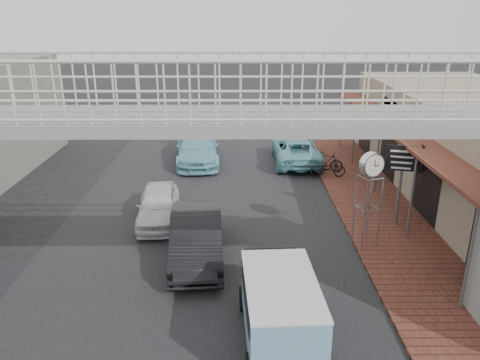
{
  "coord_description": "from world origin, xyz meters",
  "views": [
    {
      "loc": [
        1.26,
        -13.02,
        7.14
      ],
      "look_at": [
        1.33,
        1.72,
        1.8
      ],
      "focal_mm": 35.0,
      "sensor_mm": 36.0,
      "label": 1
    }
  ],
  "objects_px": {
    "street_clock": "(371,169)",
    "motorcycle_near": "(328,168)",
    "angkot_far": "(197,148)",
    "motorcycle_far": "(326,162)",
    "dark_sedan": "(196,236)",
    "angkot_curb": "(296,150)",
    "white_hatchback": "(159,205)",
    "arrow_sign": "(426,161)",
    "angkot_van": "(279,302)"
  },
  "relations": [
    {
      "from": "street_clock",
      "to": "motorcycle_near",
      "type": "bearing_deg",
      "value": 69.12
    },
    {
      "from": "angkot_far",
      "to": "motorcycle_far",
      "type": "xyz_separation_m",
      "value": [
        6.13,
        -1.78,
        -0.17
      ]
    },
    {
      "from": "dark_sedan",
      "to": "street_clock",
      "type": "distance_m",
      "value": 5.67
    },
    {
      "from": "motorcycle_near",
      "to": "street_clock",
      "type": "xyz_separation_m",
      "value": [
        0.0,
        -6.48,
        2.12
      ]
    },
    {
      "from": "dark_sedan",
      "to": "motorcycle_near",
      "type": "relative_size",
      "value": 2.75
    },
    {
      "from": "dark_sedan",
      "to": "motorcycle_far",
      "type": "bearing_deg",
      "value": 51.74
    },
    {
      "from": "dark_sedan",
      "to": "angkot_curb",
      "type": "height_order",
      "value": "dark_sedan"
    },
    {
      "from": "angkot_curb",
      "to": "street_clock",
      "type": "bearing_deg",
      "value": 97.4
    },
    {
      "from": "white_hatchback",
      "to": "angkot_far",
      "type": "relative_size",
      "value": 0.73
    },
    {
      "from": "angkot_curb",
      "to": "white_hatchback",
      "type": "bearing_deg",
      "value": 50.39
    },
    {
      "from": "angkot_far",
      "to": "motorcycle_far",
      "type": "bearing_deg",
      "value": -21.35
    },
    {
      "from": "arrow_sign",
      "to": "angkot_far",
      "type": "bearing_deg",
      "value": 151.11
    },
    {
      "from": "dark_sedan",
      "to": "angkot_far",
      "type": "height_order",
      "value": "angkot_far"
    },
    {
      "from": "angkot_van",
      "to": "white_hatchback",
      "type": "bearing_deg",
      "value": 116.73
    },
    {
      "from": "white_hatchback",
      "to": "street_clock",
      "type": "bearing_deg",
      "value": -21.8
    },
    {
      "from": "street_clock",
      "to": "dark_sedan",
      "type": "bearing_deg",
      "value": 166.08
    },
    {
      "from": "white_hatchback",
      "to": "angkot_far",
      "type": "xyz_separation_m",
      "value": [
        0.81,
        7.05,
        0.1
      ]
    },
    {
      "from": "white_hatchback",
      "to": "angkot_far",
      "type": "height_order",
      "value": "angkot_far"
    },
    {
      "from": "street_clock",
      "to": "white_hatchback",
      "type": "bearing_deg",
      "value": 142.84
    },
    {
      "from": "white_hatchback",
      "to": "angkot_curb",
      "type": "distance_m",
      "value": 8.97
    },
    {
      "from": "motorcycle_near",
      "to": "white_hatchback",
      "type": "bearing_deg",
      "value": 122.58
    },
    {
      "from": "white_hatchback",
      "to": "dark_sedan",
      "type": "height_order",
      "value": "dark_sedan"
    },
    {
      "from": "arrow_sign",
      "to": "motorcycle_far",
      "type": "bearing_deg",
      "value": 123.81
    },
    {
      "from": "white_hatchback",
      "to": "motorcycle_near",
      "type": "relative_size",
      "value": 2.3
    },
    {
      "from": "motorcycle_far",
      "to": "street_clock",
      "type": "relative_size",
      "value": 0.49
    },
    {
      "from": "angkot_far",
      "to": "motorcycle_near",
      "type": "height_order",
      "value": "angkot_far"
    },
    {
      "from": "white_hatchback",
      "to": "angkot_far",
      "type": "distance_m",
      "value": 7.1
    },
    {
      "from": "angkot_van",
      "to": "dark_sedan",
      "type": "bearing_deg",
      "value": 116.06
    },
    {
      "from": "motorcycle_far",
      "to": "street_clock",
      "type": "distance_m",
      "value": 7.57
    },
    {
      "from": "motorcycle_far",
      "to": "arrow_sign",
      "type": "height_order",
      "value": "arrow_sign"
    },
    {
      "from": "angkot_curb",
      "to": "angkot_van",
      "type": "height_order",
      "value": "angkot_van"
    },
    {
      "from": "white_hatchback",
      "to": "arrow_sign",
      "type": "xyz_separation_m",
      "value": [
        9.06,
        -0.72,
        1.87
      ]
    },
    {
      "from": "angkot_van",
      "to": "motorcycle_near",
      "type": "height_order",
      "value": "angkot_van"
    },
    {
      "from": "motorcycle_near",
      "to": "motorcycle_far",
      "type": "height_order",
      "value": "motorcycle_far"
    },
    {
      "from": "angkot_van",
      "to": "street_clock",
      "type": "xyz_separation_m",
      "value": [
        3.12,
        4.57,
        1.55
      ]
    },
    {
      "from": "street_clock",
      "to": "arrow_sign",
      "type": "relative_size",
      "value": 1.03
    },
    {
      "from": "angkot_far",
      "to": "motorcycle_near",
      "type": "xyz_separation_m",
      "value": [
        6.06,
        -2.58,
        -0.2
      ]
    },
    {
      "from": "angkot_curb",
      "to": "angkot_far",
      "type": "xyz_separation_m",
      "value": [
        -4.91,
        0.15,
        0.06
      ]
    },
    {
      "from": "white_hatchback",
      "to": "dark_sedan",
      "type": "distance_m",
      "value": 3.09
    },
    {
      "from": "angkot_curb",
      "to": "angkot_far",
      "type": "height_order",
      "value": "angkot_far"
    },
    {
      "from": "white_hatchback",
      "to": "dark_sedan",
      "type": "xyz_separation_m",
      "value": [
        1.57,
        -2.65,
        0.1
      ]
    },
    {
      "from": "angkot_curb",
      "to": "motorcycle_far",
      "type": "xyz_separation_m",
      "value": [
        1.23,
        -1.63,
        -0.1
      ]
    },
    {
      "from": "motorcycle_far",
      "to": "arrow_sign",
      "type": "relative_size",
      "value": 0.51
    },
    {
      "from": "arrow_sign",
      "to": "angkot_van",
      "type": "bearing_deg",
      "value": -117.73
    },
    {
      "from": "street_clock",
      "to": "angkot_curb",
      "type": "bearing_deg",
      "value": 76.49
    },
    {
      "from": "street_clock",
      "to": "motorcycle_far",
      "type": "bearing_deg",
      "value": 68.53
    },
    {
      "from": "motorcycle_near",
      "to": "street_clock",
      "type": "relative_size",
      "value": 0.52
    },
    {
      "from": "angkot_curb",
      "to": "angkot_van",
      "type": "xyz_separation_m",
      "value": [
        -1.97,
        -13.49,
        0.44
      ]
    },
    {
      "from": "dark_sedan",
      "to": "angkot_van",
      "type": "height_order",
      "value": "angkot_van"
    },
    {
      "from": "dark_sedan",
      "to": "street_clock",
      "type": "height_order",
      "value": "street_clock"
    }
  ]
}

